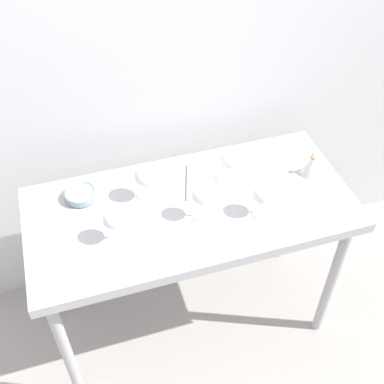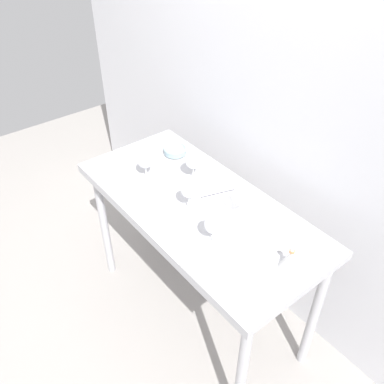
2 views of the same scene
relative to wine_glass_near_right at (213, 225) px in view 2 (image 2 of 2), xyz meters
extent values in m
plane|color=#9B9691|center=(-0.26, 0.13, -1.01)|extent=(6.00, 6.00, 0.00)
cube|color=silver|center=(-0.26, 0.62, 0.29)|extent=(3.80, 0.04, 2.60)
cube|color=#AAAAAF|center=(-0.26, 0.13, -0.13)|extent=(1.40, 0.64, 0.04)
cube|color=#AAAAAF|center=(-0.26, -0.20, -0.13)|extent=(1.40, 0.01, 0.05)
cylinder|color=#AAAAAF|center=(-0.90, -0.13, -0.58)|extent=(0.05, 0.05, 0.86)
cylinder|color=#AAAAAF|center=(0.38, -0.13, -0.58)|extent=(0.05, 0.05, 0.86)
cylinder|color=#AAAAAF|center=(-0.90, 0.39, -0.58)|extent=(0.05, 0.05, 0.86)
cylinder|color=#AAAAAF|center=(0.38, 0.39, -0.58)|extent=(0.05, 0.05, 0.86)
cylinder|color=white|center=(0.00, 0.00, -0.11)|extent=(0.07, 0.07, 0.00)
cylinder|color=white|center=(0.00, 0.00, -0.07)|extent=(0.01, 0.01, 0.07)
sphere|color=white|center=(0.00, 0.00, 0.00)|extent=(0.08, 0.08, 0.08)
cylinder|color=maroon|center=(0.00, 0.00, -0.01)|extent=(0.06, 0.06, 0.02)
cylinder|color=white|center=(-0.60, 0.04, -0.11)|extent=(0.07, 0.07, 0.00)
cylinder|color=white|center=(-0.60, 0.04, -0.06)|extent=(0.01, 0.01, 0.08)
sphere|color=white|center=(-0.60, 0.04, 0.01)|extent=(0.08, 0.08, 0.08)
cylinder|color=maroon|center=(-0.60, 0.04, 0.00)|extent=(0.06, 0.06, 0.02)
cylinder|color=white|center=(-0.24, 0.06, -0.11)|extent=(0.07, 0.07, 0.00)
cylinder|color=white|center=(-0.24, 0.06, -0.06)|extent=(0.01, 0.01, 0.09)
sphere|color=white|center=(-0.24, 0.06, 0.02)|extent=(0.08, 0.08, 0.08)
cylinder|color=maroon|center=(-0.24, 0.06, 0.01)|extent=(0.06, 0.06, 0.03)
cylinder|color=white|center=(-0.43, 0.23, -0.11)|extent=(0.07, 0.07, 0.00)
cylinder|color=white|center=(-0.43, 0.23, -0.06)|extent=(0.01, 0.01, 0.08)
sphere|color=white|center=(-0.43, 0.23, 0.02)|extent=(0.09, 0.09, 0.09)
cylinder|color=maroon|center=(-0.43, 0.23, 0.00)|extent=(0.06, 0.06, 0.02)
cylinder|color=white|center=(-0.06, 0.22, -0.11)|extent=(0.07, 0.07, 0.00)
cylinder|color=white|center=(-0.06, 0.22, -0.06)|extent=(0.01, 0.01, 0.08)
sphere|color=white|center=(-0.06, 0.22, 0.02)|extent=(0.09, 0.09, 0.09)
cylinder|color=maroon|center=(-0.06, 0.22, 0.00)|extent=(0.06, 0.06, 0.03)
cube|color=white|center=(-0.32, 0.29, -0.10)|extent=(0.23, 0.26, 0.01)
cube|color=white|center=(-0.16, 0.24, -0.10)|extent=(0.23, 0.26, 0.01)
cube|color=#3F3F47|center=(-0.24, 0.26, -0.10)|extent=(0.07, 0.21, 0.01)
cube|color=white|center=(0.10, 0.27, -0.11)|extent=(0.28, 0.31, 0.00)
cylinder|color=#4C4C4C|center=(-0.70, 0.31, -0.10)|extent=(0.13, 0.13, 0.01)
cylinder|color=#8CA8B2|center=(-0.70, 0.31, -0.09)|extent=(0.13, 0.13, 0.03)
torus|color=#8CA8B2|center=(-0.70, 0.31, -0.07)|extent=(0.14, 0.14, 0.01)
cone|color=silver|center=(0.31, 0.16, -0.06)|extent=(0.09, 0.09, 0.09)
cylinder|color=#C17F4C|center=(0.31, 0.16, -0.01)|extent=(0.02, 0.02, 0.01)
cone|color=silver|center=(0.31, 0.16, 0.01)|extent=(0.02, 0.02, 0.03)
camera|label=1|loc=(-0.69, -1.25, 1.40)|focal=45.80mm
camera|label=2|loc=(0.98, -0.90, 1.23)|focal=38.48mm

